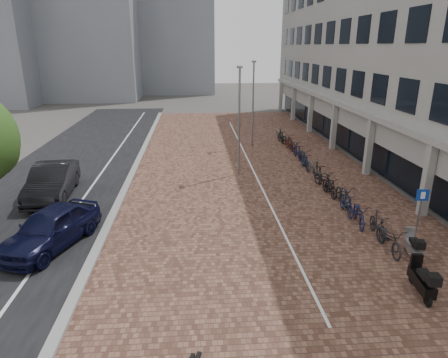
{
  "coord_description": "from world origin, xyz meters",
  "views": [
    {
      "loc": [
        -1.35,
        -11.5,
        7.3
      ],
      "look_at": [
        0.0,
        6.0,
        1.3
      ],
      "focal_mm": 31.41,
      "sensor_mm": 36.0,
      "label": 1
    }
  ],
  "objects_px": {
    "car_navy": "(50,228)",
    "scooter_front": "(413,246)",
    "car_dark": "(52,181)",
    "parking_sign": "(420,207)",
    "scooter_mid": "(422,279)"
  },
  "relations": [
    {
      "from": "scooter_front",
      "to": "parking_sign",
      "type": "height_order",
      "value": "parking_sign"
    },
    {
      "from": "scooter_mid",
      "to": "parking_sign",
      "type": "xyz_separation_m",
      "value": [
        1.75,
        3.41,
        0.86
      ]
    },
    {
      "from": "scooter_front",
      "to": "parking_sign",
      "type": "relative_size",
      "value": 0.68
    },
    {
      "from": "parking_sign",
      "to": "car_dark",
      "type": "bearing_deg",
      "value": 167.88
    },
    {
      "from": "car_navy",
      "to": "scooter_mid",
      "type": "relative_size",
      "value": 2.77
    },
    {
      "from": "car_navy",
      "to": "scooter_mid",
      "type": "height_order",
      "value": "car_navy"
    },
    {
      "from": "scooter_mid",
      "to": "car_dark",
      "type": "bearing_deg",
      "value": 154.73
    },
    {
      "from": "car_dark",
      "to": "scooter_mid",
      "type": "height_order",
      "value": "car_dark"
    },
    {
      "from": "car_dark",
      "to": "parking_sign",
      "type": "height_order",
      "value": "parking_sign"
    },
    {
      "from": "scooter_front",
      "to": "parking_sign",
      "type": "xyz_separation_m",
      "value": [
        0.85,
        1.28,
        0.91
      ]
    },
    {
      "from": "scooter_front",
      "to": "parking_sign",
      "type": "bearing_deg",
      "value": 69.8
    },
    {
      "from": "car_navy",
      "to": "scooter_mid",
      "type": "bearing_deg",
      "value": 3.18
    },
    {
      "from": "car_dark",
      "to": "scooter_front",
      "type": "distance_m",
      "value": 16.57
    },
    {
      "from": "car_navy",
      "to": "scooter_front",
      "type": "distance_m",
      "value": 13.36
    },
    {
      "from": "car_dark",
      "to": "parking_sign",
      "type": "bearing_deg",
      "value": -25.33
    }
  ]
}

